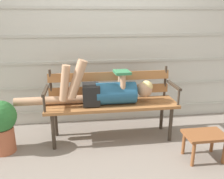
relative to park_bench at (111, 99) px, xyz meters
name	(u,v)px	position (x,y,z in m)	size (l,w,h in m)	color
ground_plane	(113,141)	(0.00, -0.14, -0.51)	(12.00, 12.00, 0.00)	gray
house_siding	(106,35)	(0.00, 0.53, 0.73)	(4.15, 0.08, 2.50)	beige
park_bench	(111,99)	(0.00, 0.00, 0.00)	(1.61, 0.43, 0.88)	#9E6638
reclining_person	(105,91)	(-0.09, -0.07, 0.12)	(1.66, 0.26, 0.57)	#23567A
footstool	(205,138)	(0.92, -0.65, -0.27)	(0.43, 0.29, 0.30)	brown
potted_plant	(1,124)	(-1.27, -0.20, -0.16)	(0.36, 0.36, 0.62)	#AD5B3D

